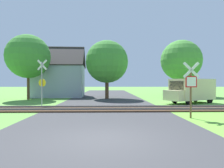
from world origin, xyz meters
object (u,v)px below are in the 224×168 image
at_px(crossing_sign_far, 42,80).
at_px(house, 60,80).
at_px(stop_sign_near, 191,86).
at_px(mail_truck, 191,90).
at_px(tree_left, 28,56).
at_px(tree_center, 107,62).
at_px(tree_far, 181,60).

height_order(crossing_sign_far, house, house).
distance_m(stop_sign_near, mail_truck, 8.24).
bearing_deg(tree_left, crossing_sign_far, -59.95).
bearing_deg(crossing_sign_far, tree_center, 65.68).
relative_size(stop_sign_near, crossing_sign_far, 0.79).
height_order(tree_left, mail_truck, tree_left).
height_order(house, tree_center, tree_center).
xyz_separation_m(crossing_sign_far, tree_center, (5.34, 7.15, 2.26)).
xyz_separation_m(stop_sign_near, tree_left, (-13.31, 11.97, 3.07)).
relative_size(stop_sign_near, tree_far, 0.38).
bearing_deg(tree_far, house, -176.33).
distance_m(stop_sign_near, tree_center, 14.13).
relative_size(tree_left, tree_center, 1.05).
relative_size(tree_center, mail_truck, 1.33).
xyz_separation_m(tree_center, tree_far, (10.58, 4.52, 0.70)).
xyz_separation_m(tree_left, tree_center, (8.80, 1.17, -0.45)).
distance_m(house, mail_truck, 16.76).
bearing_deg(house, mail_truck, -35.26).
relative_size(crossing_sign_far, mail_truck, 0.73).
distance_m(stop_sign_near, tree_far, 18.96).
height_order(crossing_sign_far, tree_left, tree_left).
height_order(house, tree_far, tree_far).
distance_m(tree_center, tree_far, 11.53).
bearing_deg(crossing_sign_far, mail_truck, 19.31).
bearing_deg(tree_center, mail_truck, -35.72).
distance_m(crossing_sign_far, tree_far, 19.96).
bearing_deg(house, tree_center, -31.09).
bearing_deg(mail_truck, crossing_sign_far, 68.67).
relative_size(house, tree_far, 0.86).
bearing_deg(crossing_sign_far, tree_far, 48.66).
xyz_separation_m(house, mail_truck, (14.10, -9.00, -1.04)).
bearing_deg(tree_left, house, 62.07).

